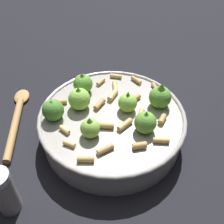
{
  "coord_description": "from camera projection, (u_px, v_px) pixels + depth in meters",
  "views": [
    {
      "loc": [
        0.09,
        0.38,
        0.45
      ],
      "look_at": [
        0.0,
        0.0,
        0.07
      ],
      "focal_mm": 44.39,
      "sensor_mm": 36.0,
      "label": 1
    }
  ],
  "objects": [
    {
      "name": "pepper_shaker",
      "position": [
        4.0,
        192.0,
        0.45
      ],
      "size": [
        0.04,
        0.04,
        0.1
      ],
      "color": "gray",
      "rests_on": "ground"
    },
    {
      "name": "ground_plane",
      "position": [
        112.0,
        135.0,
        0.6
      ],
      "size": [
        2.4,
        2.4,
        0.0
      ],
      "primitive_type": "plane",
      "color": "black"
    },
    {
      "name": "wooden_spoon",
      "position": [
        17.0,
        117.0,
        0.63
      ],
      "size": [
        0.06,
        0.22,
        0.02
      ],
      "color": "#B2844C",
      "rests_on": "ground"
    },
    {
      "name": "cooking_pan",
      "position": [
        112.0,
        123.0,
        0.57
      ],
      "size": [
        0.3,
        0.3,
        0.12
      ],
      "color": "#9E9993",
      "rests_on": "ground"
    }
  ]
}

